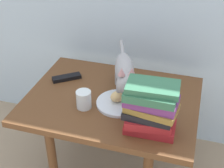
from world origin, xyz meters
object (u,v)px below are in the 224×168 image
(book_stack, at_px, (150,108))
(candle_jar, at_px, (84,100))
(tv_remote, at_px, (67,78))
(plate, at_px, (119,103))
(bread_roll, at_px, (118,96))
(side_table, at_px, (112,108))
(cat, at_px, (125,72))

(book_stack, height_order, candle_jar, book_stack)
(book_stack, distance_m, tv_remote, 0.58)
(plate, relative_size, book_stack, 0.92)
(bread_roll, bearing_deg, tv_remote, 158.54)
(bread_roll, relative_size, candle_jar, 0.94)
(side_table, height_order, book_stack, book_stack)
(candle_jar, bearing_deg, plate, 24.05)
(plate, height_order, cat, cat)
(bread_roll, height_order, book_stack, book_stack)
(plate, xyz_separation_m, book_stack, (0.17, -0.14, 0.11))
(bread_roll, height_order, candle_jar, candle_jar)
(plate, distance_m, book_stack, 0.25)
(candle_jar, bearing_deg, tv_remote, 131.00)
(bread_roll, relative_size, tv_remote, 0.53)
(cat, relative_size, book_stack, 2.00)
(candle_jar, distance_m, tv_remote, 0.27)
(plate, xyz_separation_m, tv_remote, (-0.32, 0.13, 0.00))
(side_table, xyz_separation_m, book_stack, (0.22, -0.18, 0.18))
(plate, relative_size, bread_roll, 2.65)
(cat, bearing_deg, book_stack, -52.87)
(cat, xyz_separation_m, candle_jar, (-0.15, -0.14, -0.09))
(cat, xyz_separation_m, tv_remote, (-0.33, 0.06, -0.12))
(cat, bearing_deg, side_table, -146.57)
(book_stack, distance_m, candle_jar, 0.34)
(plate, bearing_deg, bread_roll, 120.13)
(side_table, height_order, bread_roll, bread_roll)
(cat, distance_m, book_stack, 0.27)
(book_stack, bearing_deg, candle_jar, 166.62)
(book_stack, bearing_deg, cat, 127.13)
(tv_remote, bearing_deg, bread_roll, -58.83)
(side_table, height_order, candle_jar, candle_jar)
(bread_roll, height_order, cat, cat)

